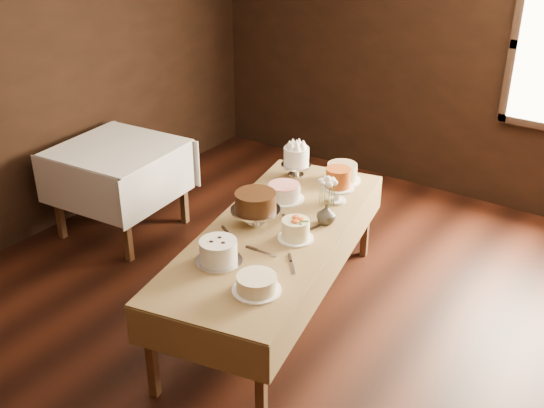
{
  "coord_description": "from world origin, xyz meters",
  "views": [
    {
      "loc": [
        2.3,
        -3.1,
        3.0
      ],
      "look_at": [
        0.0,
        0.2,
        0.95
      ],
      "focal_mm": 43.68,
      "sensor_mm": 36.0,
      "label": 1
    }
  ],
  "objects_px": {
    "cake_lattice": "(284,193)",
    "display_table": "(275,236)",
    "cake_meringue": "(296,163)",
    "cake_cream": "(257,284)",
    "cake_speckled": "(342,173)",
    "cake_server_b": "(292,268)",
    "cake_caramel": "(338,187)",
    "cake_chocolate": "(256,209)",
    "flower_vase": "(326,214)",
    "cake_server_d": "(327,222)",
    "cake_server_e": "(231,237)",
    "cake_server_a": "(267,254)",
    "cake_server_c": "(282,210)",
    "cake_flowers": "(296,230)",
    "cake_swirl": "(218,252)",
    "side_table": "(118,157)"
  },
  "relations": [
    {
      "from": "display_table",
      "to": "cake_meringue",
      "type": "height_order",
      "value": "cake_meringue"
    },
    {
      "from": "display_table",
      "to": "cake_chocolate",
      "type": "bearing_deg",
      "value": -177.96
    },
    {
      "from": "cake_server_a",
      "to": "cake_server_b",
      "type": "xyz_separation_m",
      "value": [
        0.23,
        -0.05,
        0.0
      ]
    },
    {
      "from": "cake_meringue",
      "to": "cake_caramel",
      "type": "relative_size",
      "value": 0.92
    },
    {
      "from": "cake_server_a",
      "to": "cake_server_c",
      "type": "bearing_deg",
      "value": 112.96
    },
    {
      "from": "display_table",
      "to": "cake_server_e",
      "type": "bearing_deg",
      "value": -125.62
    },
    {
      "from": "cake_flowers",
      "to": "cake_server_e",
      "type": "height_order",
      "value": "cake_flowers"
    },
    {
      "from": "cake_meringue",
      "to": "cake_server_a",
      "type": "xyz_separation_m",
      "value": [
        0.52,
        -1.15,
        -0.12
      ]
    },
    {
      "from": "cake_speckled",
      "to": "cake_server_b",
      "type": "xyz_separation_m",
      "value": [
        0.39,
        -1.34,
        -0.06
      ]
    },
    {
      "from": "cake_server_a",
      "to": "cake_server_d",
      "type": "xyz_separation_m",
      "value": [
        0.11,
        0.6,
        0.0
      ]
    },
    {
      "from": "cake_flowers",
      "to": "display_table",
      "type": "bearing_deg",
      "value": 172.19
    },
    {
      "from": "side_table",
      "to": "cake_server_c",
      "type": "relative_size",
      "value": 4.37
    },
    {
      "from": "cake_server_e",
      "to": "cake_chocolate",
      "type": "bearing_deg",
      "value": 115.3
    },
    {
      "from": "cake_cream",
      "to": "cake_server_c",
      "type": "xyz_separation_m",
      "value": [
        -0.46,
        0.95,
        -0.05
      ]
    },
    {
      "from": "cake_meringue",
      "to": "cake_cream",
      "type": "xyz_separation_m",
      "value": [
        0.71,
        -1.53,
        -0.07
      ]
    },
    {
      "from": "side_table",
      "to": "cake_cream",
      "type": "height_order",
      "value": "cake_cream"
    },
    {
      "from": "cake_flowers",
      "to": "cake_swirl",
      "type": "bearing_deg",
      "value": -114.8
    },
    {
      "from": "cake_server_a",
      "to": "cake_server_d",
      "type": "height_order",
      "value": "same"
    },
    {
      "from": "cake_flowers",
      "to": "cake_server_d",
      "type": "xyz_separation_m",
      "value": [
        0.06,
        0.32,
        -0.07
      ]
    },
    {
      "from": "cake_speckled",
      "to": "cake_server_e",
      "type": "bearing_deg",
      "value": -97.52
    },
    {
      "from": "display_table",
      "to": "cake_chocolate",
      "type": "distance_m",
      "value": 0.24
    },
    {
      "from": "side_table",
      "to": "cake_caramel",
      "type": "bearing_deg",
      "value": 9.87
    },
    {
      "from": "cake_server_e",
      "to": "cake_meringue",
      "type": "bearing_deg",
      "value": 129.95
    },
    {
      "from": "cake_server_b",
      "to": "cake_server_d",
      "type": "xyz_separation_m",
      "value": [
        -0.12,
        0.64,
        0.0
      ]
    },
    {
      "from": "cake_server_e",
      "to": "cake_server_a",
      "type": "bearing_deg",
      "value": 23.98
    },
    {
      "from": "cake_speckled",
      "to": "cake_lattice",
      "type": "distance_m",
      "value": 0.59
    },
    {
      "from": "cake_cream",
      "to": "cake_server_d",
      "type": "distance_m",
      "value": 0.99
    },
    {
      "from": "cake_caramel",
      "to": "cake_flowers",
      "type": "bearing_deg",
      "value": -85.77
    },
    {
      "from": "cake_server_d",
      "to": "cake_speckled",
      "type": "bearing_deg",
      "value": 36.86
    },
    {
      "from": "cake_meringue",
      "to": "cake_server_d",
      "type": "height_order",
      "value": "cake_meringue"
    },
    {
      "from": "cake_speckled",
      "to": "cake_cream",
      "type": "relative_size",
      "value": 1.01
    },
    {
      "from": "cake_lattice",
      "to": "cake_server_b",
      "type": "relative_size",
      "value": 1.28
    },
    {
      "from": "cake_caramel",
      "to": "cake_server_a",
      "type": "distance_m",
      "value": 0.94
    },
    {
      "from": "cake_caramel",
      "to": "cake_chocolate",
      "type": "relative_size",
      "value": 0.69
    },
    {
      "from": "cake_server_b",
      "to": "flower_vase",
      "type": "height_order",
      "value": "flower_vase"
    },
    {
      "from": "cake_server_d",
      "to": "cake_caramel",
      "type": "bearing_deg",
      "value": 33.58
    },
    {
      "from": "display_table",
      "to": "cake_cream",
      "type": "xyz_separation_m",
      "value": [
        0.33,
        -0.69,
        0.1
      ]
    },
    {
      "from": "cake_flowers",
      "to": "cake_server_b",
      "type": "relative_size",
      "value": 1.06
    },
    {
      "from": "cake_server_a",
      "to": "cake_server_e",
      "type": "relative_size",
      "value": 1.0
    },
    {
      "from": "cake_lattice",
      "to": "cake_caramel",
      "type": "xyz_separation_m",
      "value": [
        0.36,
        0.2,
        0.07
      ]
    },
    {
      "from": "cake_speckled",
      "to": "flower_vase",
      "type": "xyz_separation_m",
      "value": [
        0.26,
        -0.7,
        0.0
      ]
    },
    {
      "from": "cake_server_a",
      "to": "side_table",
      "type": "bearing_deg",
      "value": 161.8
    },
    {
      "from": "cake_server_d",
      "to": "cake_server_e",
      "type": "bearing_deg",
      "value": 157.78
    },
    {
      "from": "cake_chocolate",
      "to": "flower_vase",
      "type": "xyz_separation_m",
      "value": [
        0.41,
        0.3,
        -0.04
      ]
    },
    {
      "from": "cake_flowers",
      "to": "cake_swirl",
      "type": "xyz_separation_m",
      "value": [
        -0.25,
        -0.53,
        0.01
      ]
    },
    {
      "from": "cake_server_b",
      "to": "cake_server_d",
      "type": "bearing_deg",
      "value": 150.48
    },
    {
      "from": "cake_flowers",
      "to": "cake_server_b",
      "type": "distance_m",
      "value": 0.38
    },
    {
      "from": "cake_lattice",
      "to": "display_table",
      "type": "bearing_deg",
      "value": -63.25
    },
    {
      "from": "cake_flowers",
      "to": "cake_server_d",
      "type": "bearing_deg",
      "value": 79.36
    },
    {
      "from": "cake_meringue",
      "to": "cake_server_c",
      "type": "distance_m",
      "value": 0.64
    }
  ]
}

